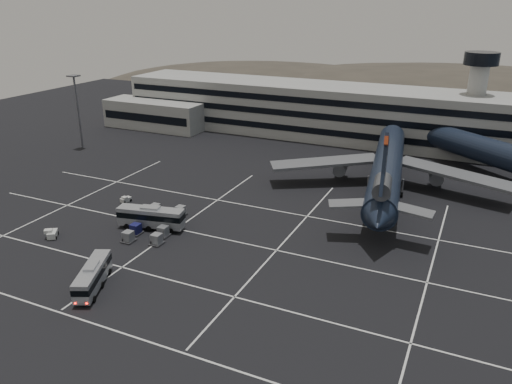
# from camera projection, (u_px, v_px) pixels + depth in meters

# --- Properties ---
(ground) EXTENTS (260.00, 260.00, 0.00)m
(ground) POSITION_uv_depth(u_px,v_px,m) (195.00, 246.00, 77.11)
(ground) COLOR black
(ground) RESTS_ON ground
(lane_markings) EXTENTS (90.00, 55.62, 0.01)m
(lane_markings) POSITION_uv_depth(u_px,v_px,m) (203.00, 245.00, 77.35)
(lane_markings) COLOR silver
(lane_markings) RESTS_ON ground
(terminal) EXTENTS (125.00, 26.00, 24.00)m
(terminal) POSITION_uv_depth(u_px,v_px,m) (321.00, 112.00, 135.91)
(terminal) COLOR gray
(terminal) RESTS_ON ground
(hills) EXTENTS (352.00, 180.00, 44.00)m
(hills) POSITION_uv_depth(u_px,v_px,m) (435.00, 115.00, 218.18)
(hills) COLOR #38332B
(hills) RESTS_ON ground
(lightpole_left) EXTENTS (2.40, 2.40, 18.28)m
(lightpole_left) POSITION_uv_depth(u_px,v_px,m) (77.00, 101.00, 123.97)
(lightpole_left) COLOR slate
(lightpole_left) RESTS_ON ground
(trijet_main) EXTENTS (46.97, 57.62, 18.08)m
(trijet_main) POSITION_uv_depth(u_px,v_px,m) (387.00, 167.00, 96.32)
(trijet_main) COLOR black
(trijet_main) RESTS_ON ground
(bus_near) EXTENTS (6.03, 9.86, 3.45)m
(bus_near) POSITION_uv_depth(u_px,v_px,m) (93.00, 275.00, 65.35)
(bus_near) COLOR gray
(bus_near) RESTS_ON ground
(bus_far) EXTENTS (11.42, 4.81, 3.93)m
(bus_far) POSITION_uv_depth(u_px,v_px,m) (151.00, 216.00, 82.28)
(bus_far) COLOR gray
(bus_far) RESTS_ON ground
(tug_a) EXTENTS (1.59, 2.15, 1.24)m
(tug_a) POSITION_uv_depth(u_px,v_px,m) (126.00, 199.00, 93.50)
(tug_a) COLOR beige
(tug_a) RESTS_ON ground
(tug_b) EXTENTS (2.51, 2.73, 1.51)m
(tug_b) POSITION_uv_depth(u_px,v_px,m) (52.00, 234.00, 79.57)
(tug_b) COLOR beige
(tug_b) RESTS_ON ground
(uld_cluster) EXTENTS (9.49, 14.51, 1.74)m
(uld_cluster) POSITION_uv_depth(u_px,v_px,m) (156.00, 223.00, 82.95)
(uld_cluster) COLOR #2D2D30
(uld_cluster) RESTS_ON ground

